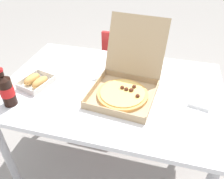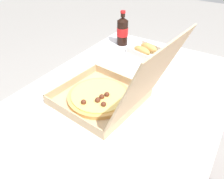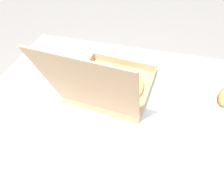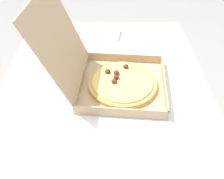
% 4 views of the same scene
% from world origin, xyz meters
% --- Properties ---
extents(ground_plane, '(10.00, 10.00, 0.00)m').
position_xyz_m(ground_plane, '(0.00, 0.00, 0.00)').
color(ground_plane, gray).
extents(dining_table, '(1.31, 0.89, 0.73)m').
position_xyz_m(dining_table, '(0.00, 0.00, 0.65)').
color(dining_table, white).
rests_on(dining_table, ground_plane).
extents(pizza_box_open, '(0.40, 0.52, 0.37)m').
position_xyz_m(pizza_box_open, '(0.09, -0.03, 0.78)').
color(pizza_box_open, tan).
rests_on(pizza_box_open, dining_table).
extents(paper_menu, '(0.25, 0.22, 0.00)m').
position_xyz_m(paper_menu, '(0.38, 0.23, 0.73)').
color(paper_menu, white).
rests_on(paper_menu, dining_table).
extents(napkin_pile, '(0.13, 0.13, 0.02)m').
position_xyz_m(napkin_pile, '(0.51, -0.03, 0.74)').
color(napkin_pile, white).
rests_on(napkin_pile, dining_table).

